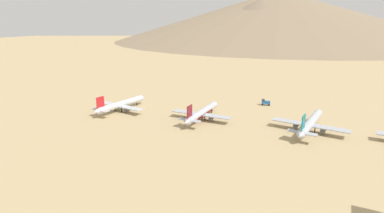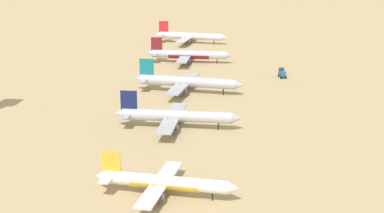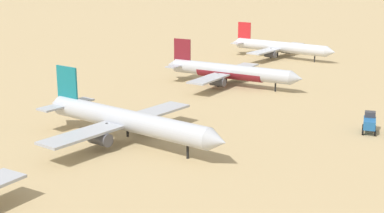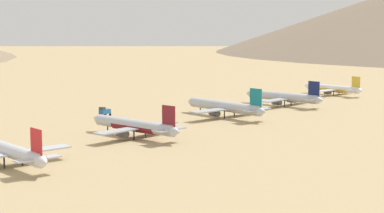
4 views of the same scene
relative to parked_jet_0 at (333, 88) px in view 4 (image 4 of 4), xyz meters
The scene contains 7 objects.
ground_plane 100.13m from the parked_jet_0, 95.86° to the left, with size 1800.00×1800.00×0.00m, color tan.
parked_jet_0 is the anchor object (origin of this frame).
parked_jet_1 52.81m from the parked_jet_0, 96.06° to the left, with size 41.68×33.75×12.05m.
parked_jet_2 97.50m from the parked_jet_0, 94.96° to the left, with size 44.07×35.90×12.70m.
parked_jet_3 152.12m from the parked_jet_0, 95.72° to the left, with size 41.11×33.30×11.89m.
parked_jet_4 202.49m from the parked_jet_0, 96.08° to the left, with size 40.77×33.23×11.76m.
service_truck 130.80m from the parked_jet_0, 77.20° to the left, with size 3.79×5.60×3.90m.
Camera 4 is at (-156.88, 190.41, 37.30)m, focal length 59.90 mm.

